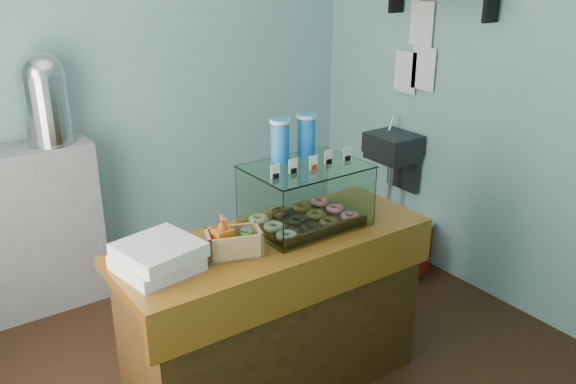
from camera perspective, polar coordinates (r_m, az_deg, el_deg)
ground at (r=3.66m, az=-3.43°, el=-15.57°), size 3.50×3.50×0.00m
room_shell at (r=2.98m, az=-3.81°, el=11.80°), size 3.54×3.04×2.82m
counter at (r=3.22m, az=-1.19°, el=-11.34°), size 1.60×0.60×0.90m
back_shelf at (r=4.22m, az=-23.91°, el=-3.59°), size 1.00×0.32×1.10m
display_case at (r=3.11m, az=1.39°, el=0.20°), size 0.59×0.43×0.54m
condiment_crate at (r=2.82m, az=-5.36°, el=-4.57°), size 0.29×0.22×0.20m
pastry_boxes at (r=2.75m, az=-12.09°, el=-5.92°), size 0.38×0.38×0.13m
coffee_urn at (r=4.01m, az=-21.87°, el=8.36°), size 0.31×0.31×0.57m
red_cooler at (r=4.56m, az=10.80°, el=-5.31°), size 0.49×0.44×0.35m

